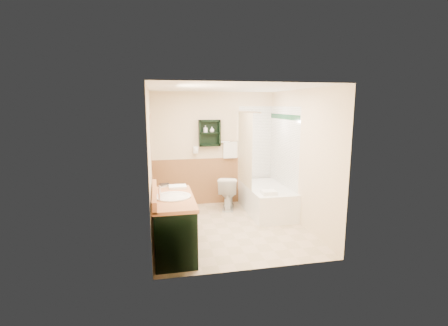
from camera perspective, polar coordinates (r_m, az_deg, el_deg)
floor at (r=5.82m, az=0.87°, el=-11.29°), size 3.00×3.00×0.00m
back_wall at (r=6.97m, az=-1.87°, el=2.51°), size 2.60×0.04×2.40m
left_wall at (r=5.36m, az=-12.99°, el=-0.06°), size 0.04×3.00×2.40m
right_wall at (r=5.92m, az=13.46°, el=0.87°), size 0.04×3.00×2.40m
ceiling at (r=5.42m, az=0.94°, el=13.26°), size 2.60×3.00×0.04m
wainscot_left at (r=5.52m, az=-12.33°, el=-7.21°), size 2.98×2.98×1.00m
wainscot_back at (r=7.06m, az=-1.78°, el=-3.17°), size 2.58×2.58×1.00m
mirror_frame at (r=4.77m, az=-12.64°, el=2.36°), size 1.30×1.30×1.00m
mirror_glass at (r=4.77m, az=-12.58°, el=2.36°), size 1.20×1.20×0.90m
tile_right at (r=6.61m, az=10.33°, el=0.62°), size 1.50×1.50×2.10m
tile_back at (r=7.19m, az=6.27°, el=1.49°), size 0.95×0.95×2.10m
tile_accent at (r=6.52m, az=10.49°, el=8.00°), size 1.50×1.50×0.10m
wall_shelf at (r=6.80m, az=-2.55°, el=5.29°), size 0.45×0.15×0.55m
hair_dryer at (r=6.82m, az=-5.05°, el=2.31°), size 0.10×0.24×0.18m
towel_bar at (r=6.95m, az=1.08°, el=3.74°), size 0.40×0.06×0.40m
curtain_rod at (r=6.27m, az=4.17°, el=8.98°), size 0.03×1.60×0.03m
shower_curtain at (r=6.51m, az=3.65°, el=1.52°), size 1.05×1.05×1.70m
vanity at (r=4.85m, az=-8.85°, el=-10.65°), size 0.59×1.31×0.83m
bathtub at (r=6.57m, az=7.54°, el=-6.39°), size 0.79×1.50×0.53m
toilet at (r=6.75m, az=0.66°, el=-5.19°), size 0.55×0.77×0.68m
counter_towel at (r=5.19m, az=-8.18°, el=-4.17°), size 0.27×0.21×0.04m
vanity_book at (r=5.35m, az=-11.17°, el=-2.92°), size 0.15×0.04×0.21m
tub_towel at (r=5.95m, az=7.86°, el=-5.16°), size 0.26×0.22×0.07m
soap_bottle_a at (r=6.77m, az=-3.30°, el=5.68°), size 0.10×0.16×0.07m
soap_bottle_b at (r=6.80m, az=-2.14°, el=5.79°), size 0.10×0.12×0.09m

